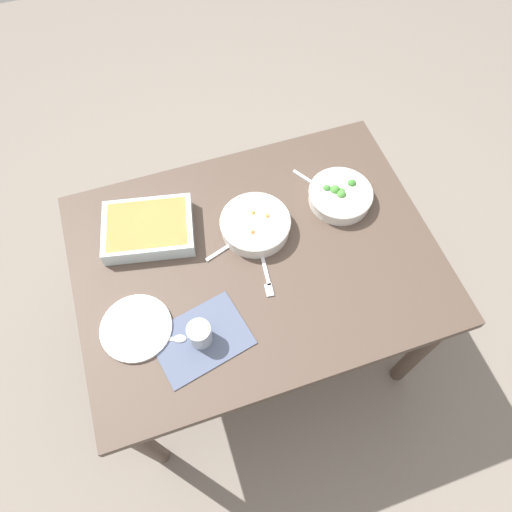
{
  "coord_description": "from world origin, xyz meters",
  "views": [
    {
      "loc": [
        0.24,
        0.72,
        2.1
      ],
      "look_at": [
        0.0,
        0.0,
        0.74
      ],
      "focal_mm": 32.77,
      "sensor_mm": 36.0,
      "label": 1
    }
  ],
  "objects_px": {
    "side_plate": "(136,328)",
    "fork_on_table": "(267,275)",
    "spoon_spare": "(166,339)",
    "drink_cup": "(200,335)",
    "broccoli_bowl": "(340,195)",
    "stew_bowl": "(255,224)",
    "baking_dish": "(148,228)",
    "spoon_by_broccoli": "(318,186)",
    "spoon_by_stew": "(234,243)"
  },
  "relations": [
    {
      "from": "drink_cup",
      "to": "side_plate",
      "type": "distance_m",
      "value": 0.21
    },
    {
      "from": "spoon_by_stew",
      "to": "fork_on_table",
      "type": "xyz_separation_m",
      "value": [
        -0.07,
        0.15,
        -0.0
      ]
    },
    {
      "from": "broccoli_bowl",
      "to": "fork_on_table",
      "type": "bearing_deg",
      "value": 30.68
    },
    {
      "from": "baking_dish",
      "to": "fork_on_table",
      "type": "height_order",
      "value": "baking_dish"
    },
    {
      "from": "baking_dish",
      "to": "spoon_by_stew",
      "type": "bearing_deg",
      "value": 153.79
    },
    {
      "from": "broccoli_bowl",
      "to": "stew_bowl",
      "type": "bearing_deg",
      "value": 3.95
    },
    {
      "from": "baking_dish",
      "to": "drink_cup",
      "type": "distance_m",
      "value": 0.43
    },
    {
      "from": "drink_cup",
      "to": "spoon_spare",
      "type": "xyz_separation_m",
      "value": [
        0.1,
        -0.03,
        -0.03
      ]
    },
    {
      "from": "baking_dish",
      "to": "fork_on_table",
      "type": "bearing_deg",
      "value": 139.31
    },
    {
      "from": "spoon_by_broccoli",
      "to": "spoon_by_stew",
      "type": "bearing_deg",
      "value": 19.84
    },
    {
      "from": "spoon_spare",
      "to": "fork_on_table",
      "type": "height_order",
      "value": "spoon_spare"
    },
    {
      "from": "broccoli_bowl",
      "to": "baking_dish",
      "type": "bearing_deg",
      "value": -6.55
    },
    {
      "from": "side_plate",
      "to": "baking_dish",
      "type": "bearing_deg",
      "value": -109.12
    },
    {
      "from": "baking_dish",
      "to": "side_plate",
      "type": "relative_size",
      "value": 1.53
    },
    {
      "from": "stew_bowl",
      "to": "spoon_by_stew",
      "type": "bearing_deg",
      "value": 18.67
    },
    {
      "from": "baking_dish",
      "to": "drink_cup",
      "type": "xyz_separation_m",
      "value": [
        -0.07,
        0.42,
        0.0
      ]
    },
    {
      "from": "broccoli_bowl",
      "to": "side_plate",
      "type": "xyz_separation_m",
      "value": [
        0.78,
        0.25,
        -0.02
      ]
    },
    {
      "from": "spoon_by_stew",
      "to": "fork_on_table",
      "type": "distance_m",
      "value": 0.17
    },
    {
      "from": "stew_bowl",
      "to": "baking_dish",
      "type": "relative_size",
      "value": 0.71
    },
    {
      "from": "broccoli_bowl",
      "to": "drink_cup",
      "type": "xyz_separation_m",
      "value": [
        0.6,
        0.34,
        0.01
      ]
    },
    {
      "from": "drink_cup",
      "to": "spoon_by_stew",
      "type": "relative_size",
      "value": 0.49
    },
    {
      "from": "baking_dish",
      "to": "side_plate",
      "type": "bearing_deg",
      "value": 70.88
    },
    {
      "from": "baking_dish",
      "to": "spoon_by_broccoli",
      "type": "xyz_separation_m",
      "value": [
        -0.62,
        -0.0,
        -0.03
      ]
    },
    {
      "from": "fork_on_table",
      "to": "side_plate",
      "type": "bearing_deg",
      "value": 5.81
    },
    {
      "from": "side_plate",
      "to": "fork_on_table",
      "type": "height_order",
      "value": "side_plate"
    },
    {
      "from": "spoon_by_broccoli",
      "to": "fork_on_table",
      "type": "bearing_deg",
      "value": 43.75
    },
    {
      "from": "baking_dish",
      "to": "spoon_by_broccoli",
      "type": "bearing_deg",
      "value": -179.85
    },
    {
      "from": "fork_on_table",
      "to": "baking_dish",
      "type": "bearing_deg",
      "value": -40.69
    },
    {
      "from": "baking_dish",
      "to": "drink_cup",
      "type": "height_order",
      "value": "drink_cup"
    },
    {
      "from": "side_plate",
      "to": "broccoli_bowl",
      "type": "bearing_deg",
      "value": -162.39
    },
    {
      "from": "spoon_by_broccoli",
      "to": "stew_bowl",
      "type": "bearing_deg",
      "value": 20.21
    },
    {
      "from": "spoon_spare",
      "to": "fork_on_table",
      "type": "distance_m",
      "value": 0.38
    },
    {
      "from": "drink_cup",
      "to": "spoon_spare",
      "type": "height_order",
      "value": "drink_cup"
    },
    {
      "from": "side_plate",
      "to": "spoon_by_stew",
      "type": "relative_size",
      "value": 1.28
    },
    {
      "from": "stew_bowl",
      "to": "spoon_spare",
      "type": "height_order",
      "value": "stew_bowl"
    },
    {
      "from": "stew_bowl",
      "to": "drink_cup",
      "type": "distance_m",
      "value": 0.43
    },
    {
      "from": "broccoli_bowl",
      "to": "baking_dish",
      "type": "xyz_separation_m",
      "value": [
        0.67,
        -0.08,
        0.0
      ]
    },
    {
      "from": "stew_bowl",
      "to": "side_plate",
      "type": "xyz_separation_m",
      "value": [
        0.46,
        0.23,
        -0.03
      ]
    },
    {
      "from": "fork_on_table",
      "to": "spoon_spare",
      "type": "bearing_deg",
      "value": 16.7
    },
    {
      "from": "spoon_spare",
      "to": "spoon_by_broccoli",
      "type": "bearing_deg",
      "value": -149.21
    },
    {
      "from": "drink_cup",
      "to": "side_plate",
      "type": "bearing_deg",
      "value": -27.73
    },
    {
      "from": "stew_bowl",
      "to": "fork_on_table",
      "type": "distance_m",
      "value": 0.18
    },
    {
      "from": "stew_bowl",
      "to": "baking_dish",
      "type": "xyz_separation_m",
      "value": [
        0.35,
        -0.1,
        0.0
      ]
    },
    {
      "from": "stew_bowl",
      "to": "broccoli_bowl",
      "type": "xyz_separation_m",
      "value": [
        -0.32,
        -0.02,
        -0.0
      ]
    },
    {
      "from": "spoon_spare",
      "to": "drink_cup",
      "type": "bearing_deg",
      "value": 162.84
    },
    {
      "from": "drink_cup",
      "to": "spoon_by_broccoli",
      "type": "xyz_separation_m",
      "value": [
        -0.55,
        -0.42,
        -0.03
      ]
    },
    {
      "from": "spoon_by_stew",
      "to": "drink_cup",
      "type": "bearing_deg",
      "value": 56.41
    },
    {
      "from": "stew_bowl",
      "to": "side_plate",
      "type": "height_order",
      "value": "stew_bowl"
    },
    {
      "from": "baking_dish",
      "to": "stew_bowl",
      "type": "bearing_deg",
      "value": 164.09
    },
    {
      "from": "spoon_spare",
      "to": "fork_on_table",
      "type": "bearing_deg",
      "value": -163.3
    }
  ]
}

